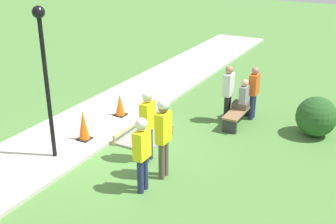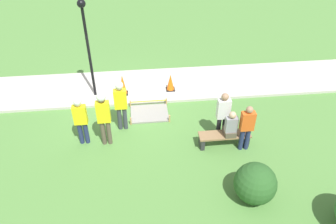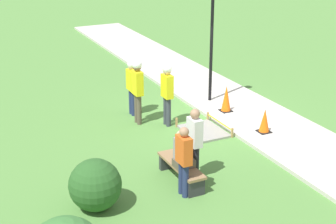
{
  "view_description": "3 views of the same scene",
  "coord_description": "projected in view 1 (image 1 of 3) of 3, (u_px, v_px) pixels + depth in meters",
  "views": [
    {
      "loc": [
        7.86,
        6.05,
        5.03
      ],
      "look_at": [
        -0.63,
        1.46,
        1.04
      ],
      "focal_mm": 45.0,
      "sensor_mm": 36.0,
      "label": 1
    },
    {
      "loc": [
        -0.47,
        9.96,
        6.99
      ],
      "look_at": [
        -1.34,
        2.0,
        1.07
      ],
      "focal_mm": 35.0,
      "sensor_mm": 36.0,
      "label": 2
    },
    {
      "loc": [
        -12.28,
        7.32,
        5.77
      ],
      "look_at": [
        -0.72,
        1.68,
        0.75
      ],
      "focal_mm": 55.0,
      "sensor_mm": 36.0,
      "label": 3
    }
  ],
  "objects": [
    {
      "name": "worker_assistant",
      "position": [
        142.0,
        149.0,
        8.69
      ],
      "size": [
        0.4,
        0.25,
        1.7
      ],
      "color": "navy",
      "rests_on": "ground_plane"
    },
    {
      "name": "bystander_in_orange_shirt",
      "position": [
        254.0,
        90.0,
        12.37
      ],
      "size": [
        0.4,
        0.22,
        1.6
      ],
      "color": "navy",
      "rests_on": "ground_plane"
    },
    {
      "name": "park_bench",
      "position": [
        238.0,
        114.0,
        12.24
      ],
      "size": [
        1.6,
        0.44,
        0.44
      ],
      "color": "#2D2D33",
      "rests_on": "ground_plane"
    },
    {
      "name": "worker_supervisor",
      "position": [
        148.0,
        119.0,
        9.89
      ],
      "size": [
        0.4,
        0.26,
        1.83
      ],
      "color": "#383D47",
      "rests_on": "ground_plane"
    },
    {
      "name": "ground_plane",
      "position": [
        107.0,
        147.0,
        10.97
      ],
      "size": [
        60.0,
        60.0,
        0.0
      ],
      "primitive_type": "plane",
      "color": "#51843D"
    },
    {
      "name": "worker_trainee",
      "position": [
        163.0,
        130.0,
        9.16
      ],
      "size": [
        0.4,
        0.28,
        1.91
      ],
      "color": "brown",
      "rests_on": "ground_plane"
    },
    {
      "name": "traffic_cone_near_patch",
      "position": [
        120.0,
        105.0,
        12.55
      ],
      "size": [
        0.34,
        0.34,
        0.67
      ],
      "color": "black",
      "rests_on": "sidewalk"
    },
    {
      "name": "person_seated_on_bench",
      "position": [
        243.0,
        97.0,
        12.14
      ],
      "size": [
        0.36,
        0.44,
        0.89
      ],
      "color": "brown",
      "rests_on": "park_bench"
    },
    {
      "name": "shrub_rounded_near",
      "position": [
        316.0,
        117.0,
        11.42
      ],
      "size": [
        1.1,
        1.1,
        1.1
      ],
      "color": "#285623",
      "rests_on": "ground_plane"
    },
    {
      "name": "bystander_in_gray_shirt",
      "position": [
        228.0,
        91.0,
        12.12
      ],
      "size": [
        0.4,
        0.22,
        1.71
      ],
      "color": "black",
      "rests_on": "ground_plane"
    },
    {
      "name": "wet_concrete_patch",
      "position": [
        144.0,
        138.0,
        11.35
      ],
      "size": [
        1.37,
        1.08,
        0.28
      ],
      "color": "gray",
      "rests_on": "ground_plane"
    },
    {
      "name": "lamppost_near",
      "position": [
        44.0,
        61.0,
        9.4
      ],
      "size": [
        0.28,
        0.28,
        3.61
      ],
      "color": "black",
      "rests_on": "sidewalk"
    },
    {
      "name": "traffic_cone_far_patch",
      "position": [
        83.0,
        125.0,
        11.0
      ],
      "size": [
        0.34,
        0.34,
        0.81
      ],
      "color": "black",
      "rests_on": "sidewalk"
    },
    {
      "name": "sidewalk",
      "position": [
        70.0,
        135.0,
        11.49
      ],
      "size": [
        28.0,
        2.48,
        0.1
      ],
      "color": "#BCB7AD",
      "rests_on": "ground_plane"
    }
  ]
}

